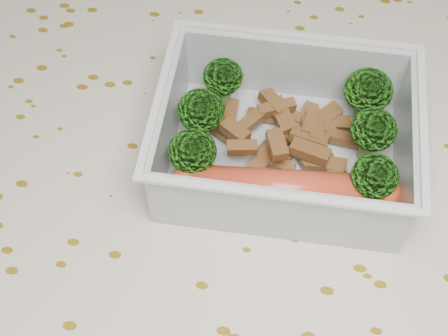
# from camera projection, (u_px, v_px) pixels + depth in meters

# --- Properties ---
(dining_table) EXTENTS (1.40, 0.90, 0.75)m
(dining_table) POSITION_uv_depth(u_px,v_px,m) (233.00, 230.00, 0.56)
(dining_table) COLOR brown
(dining_table) RESTS_ON ground
(tablecloth) EXTENTS (1.46, 0.96, 0.19)m
(tablecloth) POSITION_uv_depth(u_px,v_px,m) (234.00, 202.00, 0.52)
(tablecloth) COLOR beige
(tablecloth) RESTS_ON dining_table
(lunch_container) EXTENTS (0.20, 0.15, 0.07)m
(lunch_container) POSITION_uv_depth(u_px,v_px,m) (284.00, 144.00, 0.47)
(lunch_container) COLOR silver
(lunch_container) RESTS_ON tablecloth
(broccoli_florets) EXTENTS (0.17, 0.12, 0.05)m
(broccoli_florets) POSITION_uv_depth(u_px,v_px,m) (291.00, 123.00, 0.47)
(broccoli_florets) COLOR #608C3F
(broccoli_florets) RESTS_ON lunch_container
(meat_pile) EXTENTS (0.12, 0.08, 0.03)m
(meat_pile) POSITION_uv_depth(u_px,v_px,m) (293.00, 133.00, 0.49)
(meat_pile) COLOR brown
(meat_pile) RESTS_ON lunch_container
(sausage) EXTENTS (0.17, 0.04, 0.03)m
(sausage) POSITION_uv_depth(u_px,v_px,m) (285.00, 189.00, 0.45)
(sausage) COLOR #C63E23
(sausage) RESTS_ON lunch_container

